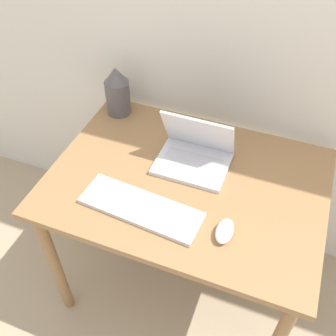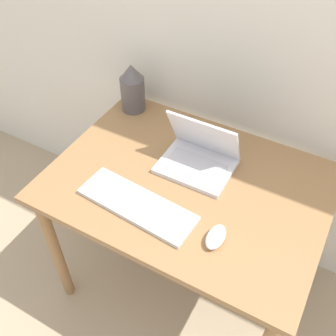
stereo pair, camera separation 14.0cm
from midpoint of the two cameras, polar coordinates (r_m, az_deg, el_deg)
name	(u,v)px [view 2 (the right image)]	position (r m, az deg, el deg)	size (l,w,h in m)	color
wall_back	(247,19)	(1.64, 13.95, 20.13)	(6.00, 0.05, 2.50)	silver
desk	(187,198)	(1.63, 5.26, -4.47)	(1.09, 0.79, 0.77)	olive
laptop	(199,156)	(1.60, 7.05, 1.69)	(0.29, 0.23, 0.23)	silver
keyboard	(137,205)	(1.46, -1.78, -5.47)	(0.47, 0.19, 0.02)	silver
mouse	(216,237)	(1.38, 9.90, -9.99)	(0.06, 0.11, 0.04)	white
vase	(132,88)	(1.85, -3.00, 11.44)	(0.11, 0.11, 0.24)	#514C4C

